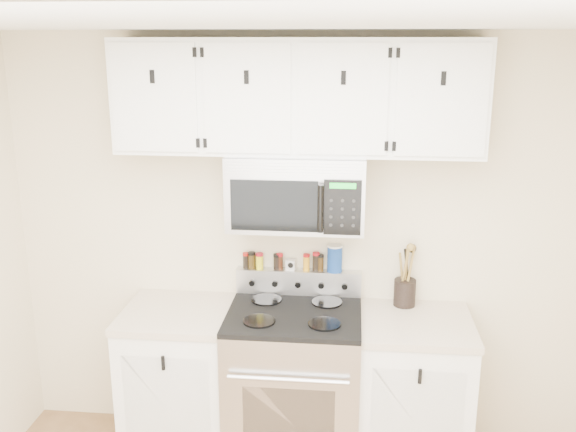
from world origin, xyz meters
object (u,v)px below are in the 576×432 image
object	(u,v)px
range	(294,384)
salt_canister	(335,258)
utensil_crock	(405,290)
microwave	(297,191)

from	to	relation	value
range	salt_canister	xyz separation A→B (m)	(0.22, 0.28, 0.70)
salt_canister	utensil_crock	bearing A→B (deg)	-6.80
range	salt_canister	size ratio (longest dim) A/B	6.58
microwave	utensil_crock	distance (m)	0.89
utensil_crock	salt_canister	size ratio (longest dim) A/B	2.25
range	utensil_crock	xyz separation A→B (m)	(0.64, 0.23, 0.53)
range	utensil_crock	bearing A→B (deg)	20.05
range	salt_canister	bearing A→B (deg)	52.55
range	salt_canister	world-z (taller)	salt_canister
microwave	utensil_crock	size ratio (longest dim) A/B	2.02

